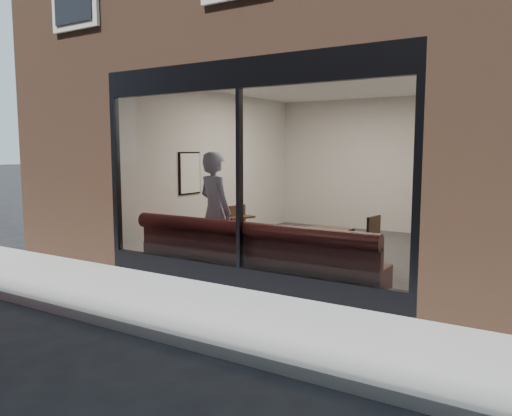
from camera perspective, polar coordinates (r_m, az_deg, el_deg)
The scene contains 21 objects.
ground at distance 5.74m, azimuth -13.56°, elevation -13.56°, with size 120.00×120.00×0.00m, color black.
sidewalk_near at distance 6.43m, azimuth -7.12°, elevation -11.11°, with size 40.00×2.00×0.01m, color gray.
kerb_near at distance 5.68m, azimuth -13.95°, elevation -13.12°, with size 40.00×0.10×0.12m, color gray.
host_building_pier_left at distance 14.01m, azimuth -1.21°, elevation 5.18°, with size 2.50×12.00×3.20m, color brown.
host_building_backfill at distance 15.26m, azimuth 17.10°, elevation 5.01°, with size 5.00×6.00×3.20m, color brown.
cafe_floor at distance 9.77m, azimuth 7.79°, elevation -4.87°, with size 6.00×6.00×0.00m, color #2D2D30.
cafe_ceiling at distance 9.65m, azimuth 8.09°, elevation 13.90°, with size 6.00×6.00×0.00m, color white.
cafe_wall_back at distance 12.37m, azimuth 13.55°, elevation 4.80°, with size 5.00×5.00×0.00m, color silver.
cafe_wall_left at distance 10.83m, azimuth -4.25°, elevation 4.72°, with size 6.00×6.00×0.00m, color silver.
cafe_wall_right at distance 8.88m, azimuth 22.84°, elevation 3.79°, with size 6.00×6.00×0.00m, color silver.
storefront_kick at distance 7.21m, azimuth -1.85°, elevation -7.92°, with size 5.00×0.10×0.30m, color black.
storefront_header at distance 7.05m, azimuth -1.94°, elevation 15.11°, with size 5.00×0.10×0.40m, color black.
storefront_mullion at distance 6.99m, azimuth -1.90°, elevation 3.26°, with size 0.06×0.10×2.50m, color black.
storefront_glass at distance 6.96m, azimuth -2.03°, elevation 3.25°, with size 4.80×4.80×0.00m, color white.
banquette at distance 7.52m, azimuth -0.16°, elevation -6.71°, with size 4.00×0.55×0.45m, color #331213.
person at distance 8.09m, azimuth -4.69°, elevation -0.43°, with size 0.71×0.46×1.94m, color #94A1C7.
cafe_table_left at distance 9.19m, azimuth -2.50°, elevation -0.99°, with size 0.56×0.56×0.04m, color black.
cafe_table_right at distance 7.69m, azimuth 7.96°, elevation -2.56°, with size 0.66×0.66×0.04m, color black.
cafe_chair_left at distance 9.42m, azimuth -3.00°, elevation -3.89°, with size 0.42×0.42×0.04m, color black.
cafe_chair_right at distance 8.10m, azimuth 11.98°, elevation -5.77°, with size 0.41×0.41×0.04m, color black.
wall_poster at distance 9.99m, azimuth -7.52°, elevation 3.97°, with size 0.02×0.58×0.78m, color white.
Camera 1 is at (3.86, -3.76, 1.97)m, focal length 35.00 mm.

